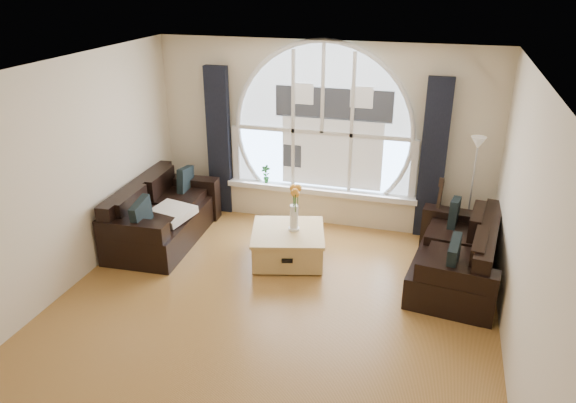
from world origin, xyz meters
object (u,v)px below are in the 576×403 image
(vase_flowers, at_px, (294,203))
(floor_lamp, at_px, (471,194))
(coffee_chest, at_px, (288,244))
(sofa_right, at_px, (456,252))
(potted_plant, at_px, (266,174))
(sofa_left, at_px, (164,214))
(guitar, at_px, (438,212))

(vase_flowers, xyz_separation_m, floor_lamp, (2.21, 0.96, -0.01))
(floor_lamp, bearing_deg, coffee_chest, -155.97)
(coffee_chest, distance_m, vase_flowers, 0.59)
(floor_lamp, bearing_deg, vase_flowers, -156.59)
(sofa_right, bearing_deg, potted_plant, 164.12)
(sofa_left, bearing_deg, floor_lamp, 9.77)
(sofa_left, distance_m, potted_plant, 1.68)
(vase_flowers, bearing_deg, floor_lamp, 23.41)
(guitar, relative_size, potted_plant, 3.81)
(floor_lamp, bearing_deg, potted_plant, 174.91)
(sofa_left, relative_size, floor_lamp, 1.18)
(sofa_right, relative_size, guitar, 1.68)
(guitar, bearing_deg, floor_lamp, 30.54)
(guitar, height_order, potted_plant, guitar)
(sofa_left, relative_size, guitar, 1.78)
(sofa_right, height_order, potted_plant, potted_plant)
(sofa_left, relative_size, sofa_right, 1.06)
(vase_flowers, distance_m, floor_lamp, 2.41)
(sofa_left, distance_m, coffee_chest, 1.87)
(guitar, bearing_deg, coffee_chest, -135.69)
(sofa_left, bearing_deg, guitar, 9.80)
(floor_lamp, bearing_deg, sofa_left, -167.26)
(vase_flowers, xyz_separation_m, guitar, (1.81, 0.87, -0.28))
(sofa_right, distance_m, coffee_chest, 2.14)
(sofa_left, distance_m, guitar, 3.83)
(coffee_chest, bearing_deg, sofa_left, 162.77)
(coffee_chest, height_order, vase_flowers, vase_flowers)
(sofa_left, relative_size, vase_flowers, 2.70)
(sofa_left, relative_size, coffee_chest, 2.01)
(sofa_right, bearing_deg, coffee_chest, -171.18)
(coffee_chest, bearing_deg, guitar, 11.51)
(vase_flowers, relative_size, floor_lamp, 0.44)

